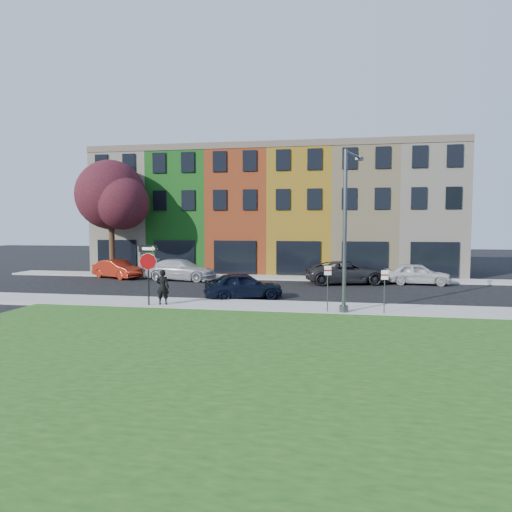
% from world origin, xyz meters
% --- Properties ---
extents(ground, '(120.00, 120.00, 0.00)m').
position_xyz_m(ground, '(0.00, 0.00, 0.00)').
color(ground, black).
rests_on(ground, ground).
extents(sidewalk_near, '(40.00, 3.00, 0.12)m').
position_xyz_m(sidewalk_near, '(2.00, 3.00, 0.06)').
color(sidewalk_near, gray).
rests_on(sidewalk_near, ground).
extents(sidewalk_far, '(40.00, 2.40, 0.12)m').
position_xyz_m(sidewalk_far, '(-3.00, 15.00, 0.06)').
color(sidewalk_far, gray).
rests_on(sidewalk_far, ground).
extents(rowhouse_block, '(30.00, 10.12, 10.00)m').
position_xyz_m(rowhouse_block, '(-2.50, 21.18, 4.99)').
color(rowhouse_block, beige).
rests_on(rowhouse_block, ground).
extents(stop_sign, '(1.04, 0.24, 2.95)m').
position_xyz_m(stop_sign, '(-6.20, 2.04, 2.23)').
color(stop_sign, black).
rests_on(stop_sign, sidewalk_near).
extents(man, '(0.77, 0.61, 1.75)m').
position_xyz_m(man, '(-5.57, 2.31, 0.99)').
color(man, black).
rests_on(man, sidewalk_near).
extents(sedan_near, '(4.76, 5.51, 1.46)m').
position_xyz_m(sedan_near, '(-2.13, 5.40, 0.73)').
color(sedan_near, black).
rests_on(sedan_near, ground).
extents(parked_car_red, '(4.67, 5.34, 1.39)m').
position_xyz_m(parked_car_red, '(-13.46, 13.07, 0.70)').
color(parked_car_red, maroon).
rests_on(parked_car_red, ground).
extents(parked_car_silver, '(3.48, 5.82, 1.53)m').
position_xyz_m(parked_car_silver, '(-8.27, 12.76, 0.77)').
color(parked_car_silver, '#ABAAAF').
rests_on(parked_car_silver, ground).
extents(parked_car_dark, '(5.06, 6.76, 1.56)m').
position_xyz_m(parked_car_dark, '(3.62, 12.82, 0.78)').
color(parked_car_dark, black).
rests_on(parked_car_dark, ground).
extents(parked_car_white, '(2.28, 4.48, 1.45)m').
position_xyz_m(parked_car_white, '(8.38, 13.30, 0.72)').
color(parked_car_white, silver).
rests_on(parked_car_white, ground).
extents(street_lamp, '(1.10, 2.48, 7.30)m').
position_xyz_m(street_lamp, '(3.32, 2.11, 3.80)').
color(street_lamp, '#46494B').
rests_on(street_lamp, sidewalk_near).
extents(parking_sign_a, '(0.32, 0.12, 2.19)m').
position_xyz_m(parking_sign_a, '(2.51, 1.89, 1.49)').
color(parking_sign_a, '#46494B').
rests_on(parking_sign_a, sidewalk_near).
extents(parking_sign_b, '(0.32, 0.11, 2.00)m').
position_xyz_m(parking_sign_b, '(5.03, 1.97, 1.38)').
color(parking_sign_b, '#46494B').
rests_on(parking_sign_b, sidewalk_near).
extents(tree_purple, '(6.44, 5.64, 8.93)m').
position_xyz_m(tree_purple, '(-14.32, 14.25, 6.22)').
color(tree_purple, black).
rests_on(tree_purple, sidewalk_far).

